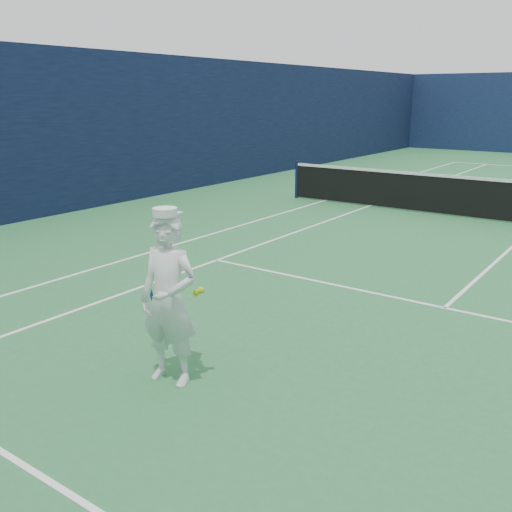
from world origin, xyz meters
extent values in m
cube|color=white|center=(-5.49, 0.00, 0.00)|extent=(0.06, 23.83, 0.01)
cube|color=white|center=(-4.12, 0.00, 0.00)|extent=(0.06, 23.77, 0.01)
cube|color=white|center=(0.00, -6.40, 0.00)|extent=(8.23, 0.06, 0.01)
cube|color=#0E1634|center=(-10.00, 0.00, 2.00)|extent=(0.12, 36.12, 4.00)
cylinder|color=#141E4C|center=(-6.40, 0.00, 0.54)|extent=(0.09, 0.09, 1.07)
imported|color=white|center=(-1.64, -10.14, 0.88)|extent=(0.71, 0.53, 1.77)
cylinder|color=white|center=(-1.64, -10.14, 1.79)|extent=(0.24, 0.24, 0.08)
cube|color=white|center=(-1.66, -10.01, 1.76)|extent=(0.19, 0.13, 0.02)
cylinder|color=navy|center=(-1.93, -10.11, 0.91)|extent=(0.05, 0.09, 0.22)
cube|color=navy|center=(-1.93, -10.05, 0.73)|extent=(0.03, 0.02, 0.14)
torus|color=navy|center=(-1.95, -9.99, 0.53)|extent=(0.31, 0.15, 0.29)
cube|color=beige|center=(-1.95, -9.99, 0.53)|extent=(0.22, 0.04, 0.30)
sphere|color=#C0CD17|center=(-1.40, -10.00, 0.97)|extent=(0.07, 0.07, 0.07)
sphere|color=#C0CD17|center=(-1.36, -9.97, 1.00)|extent=(0.07, 0.07, 0.07)
camera|label=1|loc=(2.20, -14.00, 2.86)|focal=40.00mm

